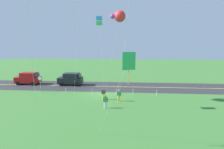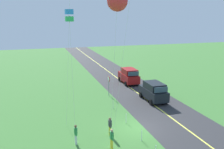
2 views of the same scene
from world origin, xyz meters
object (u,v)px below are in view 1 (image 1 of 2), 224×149
object	(u,v)px
person_adult_companion	(119,95)
kite_cyan_top	(128,63)
car_parked_east_near	(28,78)
person_child_watcher	(105,101)
kite_yellow_high	(99,21)
car_suv_foreground	(71,79)
kite_red_low	(119,16)
person_adult_near	(103,93)
stop_sign	(40,81)

from	to	relation	value
person_adult_companion	kite_cyan_top	distance (m)	10.79
car_parked_east_near	person_child_watcher	size ratio (longest dim) A/B	2.75
kite_yellow_high	car_suv_foreground	bearing A→B (deg)	-56.19
person_child_watcher	kite_red_low	bearing A→B (deg)	142.85
kite_yellow_high	kite_cyan_top	xyz separation A→B (m)	(-2.95, 6.81, -3.68)
person_child_watcher	kite_red_low	xyz separation A→B (m)	(-1.48, -2.87, 9.95)
person_adult_near	kite_cyan_top	xyz separation A→B (m)	(-2.97, 9.87, 5.31)
person_adult_near	person_child_watcher	world-z (taller)	same
car_suv_foreground	kite_cyan_top	world-z (taller)	kite_cyan_top
stop_sign	person_adult_near	xyz separation A→B (m)	(-10.45, 2.98, -0.94)
kite_cyan_top	stop_sign	bearing A→B (deg)	-43.73
car_parked_east_near	stop_sign	xyz separation A→B (m)	(-4.82, 4.53, 0.65)
person_adult_companion	person_child_watcher	bearing A→B (deg)	-145.74
person_adult_near	kite_yellow_high	world-z (taller)	kite_yellow_high
stop_sign	kite_yellow_high	distance (m)	14.52
car_suv_foreground	car_parked_east_near	bearing A→B (deg)	-0.12
car_suv_foreground	kite_cyan_top	bearing A→B (deg)	119.99
person_adult_near	kite_yellow_high	bearing A→B (deg)	8.71
stop_sign	kite_red_low	bearing A→B (deg)	166.19
person_adult_companion	person_adult_near	bearing A→B (deg)	142.71
car_parked_east_near	person_child_watcher	distance (m)	19.02
person_adult_near	person_adult_companion	xyz separation A→B (m)	(-2.13, 0.51, 0.00)
car_suv_foreground	kite_yellow_high	size ratio (longest dim) A/B	0.43
car_parked_east_near	kite_yellow_high	bearing A→B (deg)	145.38
kite_cyan_top	kite_yellow_high	bearing A→B (deg)	-66.56
car_suv_foreground	person_child_watcher	size ratio (longest dim) A/B	2.75
kite_red_low	kite_cyan_top	size ratio (longest dim) A/B	1.67
stop_sign	kite_yellow_high	bearing A→B (deg)	150.05
person_adult_near	car_parked_east_near	bearing A→B (deg)	-107.83
kite_red_low	kite_cyan_top	distance (m)	10.85
car_suv_foreground	person_adult_near	world-z (taller)	car_suv_foreground
stop_sign	person_adult_companion	distance (m)	13.09
kite_cyan_top	person_adult_near	bearing A→B (deg)	-73.24
car_parked_east_near	person_child_watcher	xyz separation A→B (m)	(-15.88, 10.48, -0.29)
car_parked_east_near	person_adult_near	world-z (taller)	car_parked_east_near
car_parked_east_near	kite_red_low	bearing A→B (deg)	156.33
car_parked_east_near	person_adult_near	xyz separation A→B (m)	(-15.28, 7.50, -0.29)
person_adult_near	kite_cyan_top	bearing A→B (deg)	25.09
stop_sign	person_child_watcher	xyz separation A→B (m)	(-11.05, 5.95, -0.94)
car_parked_east_near	kite_red_low	size ratio (longest dim) A/B	0.38
person_adult_near	kite_red_low	xyz separation A→B (m)	(-2.07, 0.10, 9.95)
person_adult_companion	stop_sign	bearing A→B (deg)	140.61
person_adult_near	kite_yellow_high	xyz separation A→B (m)	(-0.02, 3.06, 8.99)
car_suv_foreground	kite_red_low	world-z (taller)	kite_red_low
person_adult_near	kite_red_low	distance (m)	10.16
person_child_watcher	car_parked_east_near	bearing A→B (deg)	-133.38
person_adult_near	kite_red_low	world-z (taller)	kite_red_low
person_child_watcher	kite_cyan_top	bearing A→B (deg)	9.06
kite_cyan_top	person_child_watcher	bearing A→B (deg)	-70.99
car_suv_foreground	person_child_watcher	xyz separation A→B (m)	(-7.64, 10.46, -0.29)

